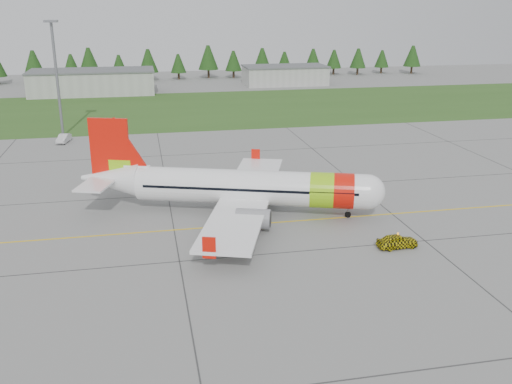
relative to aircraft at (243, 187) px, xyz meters
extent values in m
plane|color=gray|center=(6.74, -11.82, -3.09)|extent=(320.00, 320.00, 0.00)
cylinder|color=white|center=(0.81, -0.28, 0.04)|extent=(26.14, 12.18, 3.94)
sphere|color=white|center=(13.25, -4.50, 0.04)|extent=(3.94, 3.94, 3.94)
cone|color=white|center=(-14.97, 5.08, 0.40)|extent=(7.96, 6.00, 3.94)
cube|color=black|center=(13.54, -4.60, 0.40)|extent=(2.37, 3.01, 0.57)
cylinder|color=#95DD10|center=(8.47, -2.87, 0.04)|extent=(3.78, 4.65, 4.02)
cylinder|color=red|center=(10.76, -3.65, 0.04)|extent=(3.40, 4.52, 4.02)
cube|color=white|center=(0.34, -0.11, -1.07)|extent=(15.65, 32.40, 0.36)
cube|color=red|center=(4.54, 15.42, -0.51)|extent=(1.21, 0.56, 2.02)
cube|color=red|center=(-5.79, -15.00, -0.51)|extent=(1.21, 0.56, 2.02)
cylinder|color=gray|center=(3.56, 4.66, -1.62)|extent=(4.13, 3.18, 2.12)
cylinder|color=gray|center=(-0.02, -5.86, -1.62)|extent=(4.13, 3.18, 2.12)
cube|color=red|center=(-14.78, 5.02, 3.78)|extent=(4.52, 1.84, 7.68)
cube|color=#95DD10|center=(-13.73, 4.66, 1.56)|extent=(2.62, 1.25, 2.42)
cube|color=white|center=(-15.45, 5.25, 0.65)|extent=(6.80, 12.04, 0.22)
cylinder|color=slate|center=(11.34, -3.85, -2.38)|extent=(0.18, 0.18, 1.41)
cylinder|color=black|center=(11.34, -3.85, -2.74)|extent=(0.74, 0.49, 0.69)
cylinder|color=slate|center=(0.29, 2.89, -2.13)|extent=(0.22, 0.22, 1.92)
cylinder|color=black|center=(-0.09, 3.02, -2.56)|extent=(1.14, 0.77, 1.05)
cylinder|color=slate|center=(-1.53, -2.47, -2.13)|extent=(0.22, 0.22, 1.92)
cylinder|color=black|center=(-1.91, -2.34, -2.56)|extent=(1.14, 0.77, 1.05)
imported|color=yellow|center=(13.18, -12.85, -1.04)|extent=(1.49, 1.73, 4.11)
imported|color=silver|center=(-24.53, 40.89, -0.88)|extent=(1.80, 1.73, 4.42)
cube|color=#30561E|center=(6.74, 70.18, -3.07)|extent=(320.00, 50.00, 0.03)
cube|color=gold|center=(6.74, -3.82, -3.08)|extent=(120.00, 0.25, 0.02)
cube|color=#A8A8A3|center=(-23.26, 98.18, -0.09)|extent=(32.00, 14.00, 6.00)
cube|color=#A8A8A3|center=(31.74, 106.18, -0.49)|extent=(24.00, 12.00, 5.20)
cylinder|color=slate|center=(-25.26, 46.18, 6.91)|extent=(0.50, 0.50, 20.00)
camera|label=1|loc=(-10.87, -61.10, 19.98)|focal=40.00mm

